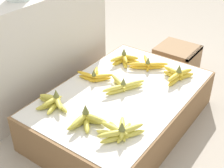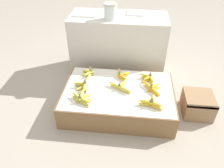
{
  "view_description": "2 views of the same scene",
  "coord_description": "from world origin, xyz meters",
  "px_view_note": "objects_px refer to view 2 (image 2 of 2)",
  "views": [
    {
      "loc": [
        -1.33,
        -0.87,
        1.33
      ],
      "look_at": [
        -0.01,
        0.08,
        0.29
      ],
      "focal_mm": 50.0,
      "sensor_mm": 36.0,
      "label": 1
    },
    {
      "loc": [
        0.13,
        -1.76,
        1.66
      ],
      "look_at": [
        -0.07,
        0.06,
        0.27
      ],
      "focal_mm": 35.0,
      "sensor_mm": 36.0,
      "label": 2
    }
  ],
  "objects_px": {
    "banana_bunch_front_left": "(82,98)",
    "banana_bunch_middle_left": "(83,86)",
    "banana_bunch_back_midright": "(148,78)",
    "foam_tray_white": "(85,14)",
    "wooden_crate": "(198,104)",
    "banana_bunch_front_midright": "(151,103)",
    "banana_bunch_middle_midleft": "(121,86)",
    "banana_bunch_middle_midright": "(152,88)",
    "banana_bunch_back_midleft": "(122,75)",
    "glass_jar": "(110,11)",
    "banana_bunch_back_left": "(89,72)"
  },
  "relations": [
    {
      "from": "banana_bunch_front_left",
      "to": "banana_bunch_middle_left",
      "type": "xyz_separation_m",
      "value": [
        -0.03,
        0.19,
        0.0
      ]
    },
    {
      "from": "banana_bunch_front_left",
      "to": "banana_bunch_back_midright",
      "type": "relative_size",
      "value": 1.34
    },
    {
      "from": "foam_tray_white",
      "to": "banana_bunch_back_midright",
      "type": "bearing_deg",
      "value": -35.61
    },
    {
      "from": "wooden_crate",
      "to": "banana_bunch_front_midright",
      "type": "height_order",
      "value": "banana_bunch_front_midright"
    },
    {
      "from": "banana_bunch_middle_midleft",
      "to": "banana_bunch_middle_midright",
      "type": "bearing_deg",
      "value": 1.6
    },
    {
      "from": "banana_bunch_middle_midleft",
      "to": "banana_bunch_back_midright",
      "type": "height_order",
      "value": "banana_bunch_back_midright"
    },
    {
      "from": "banana_bunch_middle_midleft",
      "to": "banana_bunch_back_midleft",
      "type": "relative_size",
      "value": 1.15
    },
    {
      "from": "glass_jar",
      "to": "banana_bunch_front_left",
      "type": "bearing_deg",
      "value": -101.97
    },
    {
      "from": "wooden_crate",
      "to": "banana_bunch_back_midleft",
      "type": "bearing_deg",
      "value": 165.67
    },
    {
      "from": "wooden_crate",
      "to": "banana_bunch_middle_midright",
      "type": "relative_size",
      "value": 1.29
    },
    {
      "from": "banana_bunch_middle_midleft",
      "to": "foam_tray_white",
      "type": "bearing_deg",
      "value": 123.93
    },
    {
      "from": "banana_bunch_middle_midleft",
      "to": "banana_bunch_back_midleft",
      "type": "distance_m",
      "value": 0.21
    },
    {
      "from": "wooden_crate",
      "to": "banana_bunch_front_left",
      "type": "height_order",
      "value": "banana_bunch_front_left"
    },
    {
      "from": "banana_bunch_front_left",
      "to": "glass_jar",
      "type": "xyz_separation_m",
      "value": [
        0.18,
        0.86,
        0.56
      ]
    },
    {
      "from": "banana_bunch_middle_midleft",
      "to": "banana_bunch_back_midright",
      "type": "bearing_deg",
      "value": 31.39
    },
    {
      "from": "banana_bunch_front_left",
      "to": "banana_bunch_back_left",
      "type": "distance_m",
      "value": 0.45
    },
    {
      "from": "banana_bunch_front_midright",
      "to": "glass_jar",
      "type": "bearing_deg",
      "value": 119.64
    },
    {
      "from": "banana_bunch_middle_left",
      "to": "glass_jar",
      "type": "distance_m",
      "value": 0.89
    },
    {
      "from": "wooden_crate",
      "to": "banana_bunch_front_left",
      "type": "bearing_deg",
      "value": -168.86
    },
    {
      "from": "banana_bunch_back_midleft",
      "to": "banana_bunch_middle_midleft",
      "type": "bearing_deg",
      "value": -88.05
    },
    {
      "from": "wooden_crate",
      "to": "foam_tray_white",
      "type": "height_order",
      "value": "foam_tray_white"
    },
    {
      "from": "wooden_crate",
      "to": "foam_tray_white",
      "type": "distance_m",
      "value": 1.63
    },
    {
      "from": "banana_bunch_middle_midright",
      "to": "banana_bunch_back_left",
      "type": "xyz_separation_m",
      "value": [
        -0.7,
        0.21,
        0.0
      ]
    },
    {
      "from": "banana_bunch_back_midleft",
      "to": "glass_jar",
      "type": "xyz_separation_m",
      "value": [
        -0.17,
        0.42,
        0.56
      ]
    },
    {
      "from": "banana_bunch_back_midright",
      "to": "foam_tray_white",
      "type": "xyz_separation_m",
      "value": [
        -0.77,
        0.55,
        0.47
      ]
    },
    {
      "from": "banana_bunch_front_midright",
      "to": "foam_tray_white",
      "type": "relative_size",
      "value": 0.86
    },
    {
      "from": "banana_bunch_middle_left",
      "to": "banana_bunch_back_left",
      "type": "height_order",
      "value": "banana_bunch_middle_left"
    },
    {
      "from": "wooden_crate",
      "to": "banana_bunch_middle_midleft",
      "type": "bearing_deg",
      "value": -179.76
    },
    {
      "from": "glass_jar",
      "to": "banana_bunch_middle_left",
      "type": "bearing_deg",
      "value": -107.68
    },
    {
      "from": "banana_bunch_front_midright",
      "to": "banana_bunch_back_left",
      "type": "xyz_separation_m",
      "value": [
        -0.68,
        0.45,
        -0.0
      ]
    },
    {
      "from": "banana_bunch_middle_left",
      "to": "banana_bunch_back_left",
      "type": "xyz_separation_m",
      "value": [
        0.02,
        0.26,
        -0.0
      ]
    },
    {
      "from": "wooden_crate",
      "to": "banana_bunch_middle_left",
      "type": "bearing_deg",
      "value": -178.18
    },
    {
      "from": "banana_bunch_middle_midleft",
      "to": "foam_tray_white",
      "type": "relative_size",
      "value": 0.95
    },
    {
      "from": "banana_bunch_middle_left",
      "to": "banana_bunch_middle_midright",
      "type": "relative_size",
      "value": 0.71
    },
    {
      "from": "banana_bunch_middle_midright",
      "to": "banana_bunch_back_midright",
      "type": "height_order",
      "value": "banana_bunch_back_midright"
    },
    {
      "from": "banana_bunch_front_midright",
      "to": "banana_bunch_back_left",
      "type": "distance_m",
      "value": 0.81
    },
    {
      "from": "banana_bunch_middle_midleft",
      "to": "banana_bunch_back_left",
      "type": "xyz_separation_m",
      "value": [
        -0.38,
        0.22,
        0.0
      ]
    },
    {
      "from": "wooden_crate",
      "to": "banana_bunch_back_left",
      "type": "xyz_separation_m",
      "value": [
        -1.19,
        0.22,
        0.17
      ]
    },
    {
      "from": "banana_bunch_middle_midleft",
      "to": "banana_bunch_back_left",
      "type": "height_order",
      "value": "banana_bunch_back_left"
    },
    {
      "from": "banana_bunch_front_left",
      "to": "banana_bunch_middle_left",
      "type": "distance_m",
      "value": 0.2
    },
    {
      "from": "wooden_crate",
      "to": "banana_bunch_middle_midleft",
      "type": "height_order",
      "value": "banana_bunch_middle_midleft"
    },
    {
      "from": "banana_bunch_back_midright",
      "to": "glass_jar",
      "type": "relative_size",
      "value": 0.94
    },
    {
      "from": "banana_bunch_back_left",
      "to": "banana_bunch_back_midright",
      "type": "distance_m",
      "value": 0.66
    },
    {
      "from": "wooden_crate",
      "to": "foam_tray_white",
      "type": "relative_size",
      "value": 1.14
    },
    {
      "from": "banana_bunch_front_left",
      "to": "banana_bunch_middle_left",
      "type": "bearing_deg",
      "value": 98.84
    },
    {
      "from": "banana_bunch_back_left",
      "to": "banana_bunch_middle_left",
      "type": "bearing_deg",
      "value": -93.54
    },
    {
      "from": "glass_jar",
      "to": "foam_tray_white",
      "type": "distance_m",
      "value": 0.33
    },
    {
      "from": "wooden_crate",
      "to": "banana_bunch_back_left",
      "type": "distance_m",
      "value": 1.22
    },
    {
      "from": "banana_bunch_back_midleft",
      "to": "foam_tray_white",
      "type": "bearing_deg",
      "value": 133.13
    },
    {
      "from": "banana_bunch_back_midright",
      "to": "banana_bunch_middle_midright",
      "type": "bearing_deg",
      "value": -77.11
    }
  ]
}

